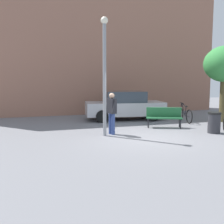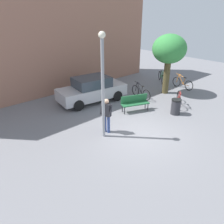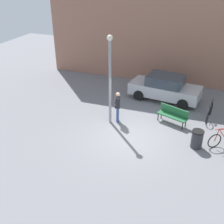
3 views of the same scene
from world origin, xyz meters
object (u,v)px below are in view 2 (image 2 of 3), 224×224
object	(u,v)px
bicycle_green	(161,77)
bicycle_red	(179,99)
bicycle_black	(141,92)
park_bench	(135,102)
lamppost	(103,81)
person_by_lamppost	(107,113)
plaza_tree	(169,50)
parked_car_silver	(92,89)
bicycle_orange	(182,83)
trash_bin	(176,107)

from	to	relation	value
bicycle_green	bicycle_red	world-z (taller)	same
bicycle_black	bicycle_red	bearing A→B (deg)	-72.43
park_bench	bicycle_black	distance (m)	2.11
lamppost	park_bench	distance (m)	3.86
person_by_lamppost	bicycle_black	bearing A→B (deg)	22.65
park_bench	plaza_tree	distance (m)	4.47
bicycle_black	parked_car_silver	size ratio (longest dim) A/B	0.41
bicycle_black	bicycle_orange	bearing A→B (deg)	-11.47
parked_car_silver	bicycle_green	bearing A→B (deg)	-3.32
bicycle_black	bicycle_red	size ratio (longest dim) A/B	1.23
lamppost	plaza_tree	bearing A→B (deg)	13.03
park_bench	parked_car_silver	world-z (taller)	parked_car_silver
bicycle_black	parked_car_silver	world-z (taller)	parked_car_silver
park_bench	parked_car_silver	bearing A→B (deg)	108.41
person_by_lamppost	bicycle_red	bearing A→B (deg)	-4.96
park_bench	bicycle_red	size ratio (longest dim) A/B	1.14
lamppost	plaza_tree	size ratio (longest dim) A/B	1.17
person_by_lamppost	bicycle_red	xyz separation A→B (m)	(5.29, -0.46, -0.58)
plaza_tree	parked_car_silver	distance (m)	5.56
lamppost	parked_car_silver	xyz separation A→B (m)	(2.19, 3.72, -1.86)
plaza_tree	bicycle_green	distance (m)	3.61
bicycle_orange	bicycle_green	bearing A→B (deg)	85.37
plaza_tree	parked_car_silver	world-z (taller)	plaza_tree
bicycle_orange	trash_bin	xyz separation A→B (m)	(-4.14, -2.17, 0.05)
person_by_lamppost	bicycle_green	size ratio (longest dim) A/B	1.19
person_by_lamppost	bicycle_black	world-z (taller)	person_by_lamppost
parked_car_silver	trash_bin	size ratio (longest dim) A/B	5.08
park_bench	bicycle_green	bearing A→B (deg)	22.80
plaza_tree	bicycle_red	distance (m)	3.36
bicycle_black	park_bench	bearing A→B (deg)	-147.88
park_bench	trash_bin	bearing A→B (deg)	-53.13
bicycle_black	bicycle_red	world-z (taller)	same
park_bench	bicycle_red	xyz separation A→B (m)	(2.53, -1.23, -0.16)
person_by_lamppost	trash_bin	size ratio (longest dim) A/B	1.93
bicycle_green	parked_car_silver	world-z (taller)	parked_car_silver
plaza_tree	trash_bin	distance (m)	4.21
bicycle_black	bicycle_green	size ratio (longest dim) A/B	1.28
lamppost	bicycle_black	bearing A→B (deg)	23.11
person_by_lamppost	plaza_tree	bearing A→B (deg)	12.10
lamppost	person_by_lamppost	size ratio (longest dim) A/B	2.72
person_by_lamppost	bicycle_red	world-z (taller)	person_by_lamppost
park_bench	bicycle_red	world-z (taller)	bicycle_red
park_bench	bicycle_orange	xyz separation A→B (m)	(5.49, 0.37, -0.16)
bicycle_black	trash_bin	xyz separation A→B (m)	(-0.43, -2.92, 0.05)
park_bench	trash_bin	xyz separation A→B (m)	(1.35, -1.80, -0.11)
bicycle_green	trash_bin	size ratio (longest dim) A/B	1.62
bicycle_green	parked_car_silver	bearing A→B (deg)	176.68
bicycle_orange	bicycle_red	bearing A→B (deg)	-151.61
bicycle_green	park_bench	bearing A→B (deg)	-157.20
person_by_lamppost	bicycle_orange	bearing A→B (deg)	7.88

